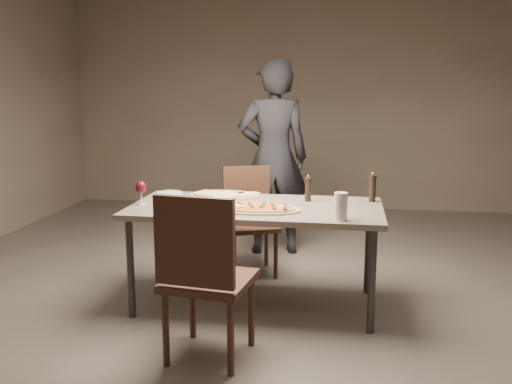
# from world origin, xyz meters

# --- Properties ---
(room) EXTENTS (7.00, 7.00, 7.00)m
(room) POSITION_xyz_m (0.00, 0.00, 1.40)
(room) COLOR #625B55
(room) RESTS_ON ground
(dining_table) EXTENTS (1.80, 0.90, 0.75)m
(dining_table) POSITION_xyz_m (0.00, 0.00, 0.69)
(dining_table) COLOR slate
(dining_table) RESTS_ON ground
(zucchini_pizza) EXTENTS (0.61, 0.34, 0.05)m
(zucchini_pizza) POSITION_xyz_m (0.03, -0.16, 0.77)
(zucchini_pizza) COLOR tan
(zucchini_pizza) RESTS_ON dining_table
(ham_pizza) EXTENTS (0.54, 0.30, 0.04)m
(ham_pizza) POSITION_xyz_m (-0.29, 0.28, 0.77)
(ham_pizza) COLOR tan
(ham_pizza) RESTS_ON dining_table
(bread_basket) EXTENTS (0.21, 0.21, 0.08)m
(bread_basket) POSITION_xyz_m (-0.24, -0.16, 0.80)
(bread_basket) COLOR beige
(bread_basket) RESTS_ON dining_table
(oil_dish) EXTENTS (0.14, 0.14, 0.02)m
(oil_dish) POSITION_xyz_m (-0.10, 0.38, 0.76)
(oil_dish) COLOR white
(oil_dish) RESTS_ON dining_table
(pepper_mill_left) EXTENTS (0.05, 0.05, 0.20)m
(pepper_mill_left) POSITION_xyz_m (0.36, 0.22, 0.84)
(pepper_mill_left) COLOR black
(pepper_mill_left) RESTS_ON dining_table
(pepper_mill_right) EXTENTS (0.06, 0.06, 0.22)m
(pepper_mill_right) POSITION_xyz_m (0.83, 0.28, 0.85)
(pepper_mill_right) COLOR black
(pepper_mill_right) RESTS_ON dining_table
(carafe) EXTENTS (0.09, 0.09, 0.18)m
(carafe) POSITION_xyz_m (0.61, -0.35, 0.84)
(carafe) COLOR silver
(carafe) RESTS_ON dining_table
(wine_glass) EXTENTS (0.08, 0.08, 0.17)m
(wine_glass) POSITION_xyz_m (-0.83, -0.09, 0.87)
(wine_glass) COLOR silver
(wine_glass) RESTS_ON dining_table
(side_plate) EXTENTS (0.20, 0.20, 0.01)m
(side_plate) POSITION_xyz_m (-0.75, 0.34, 0.76)
(side_plate) COLOR white
(side_plate) RESTS_ON dining_table
(chair_near) EXTENTS (0.54, 0.54, 1.02)m
(chair_near) POSITION_xyz_m (-0.16, -0.94, 0.57)
(chair_near) COLOR #3F261A
(chair_near) RESTS_ON ground
(chair_far) EXTENTS (0.55, 0.55, 0.91)m
(chair_far) POSITION_xyz_m (-0.18, 0.77, 0.51)
(chair_far) COLOR #3F261A
(chair_far) RESTS_ON ground
(diner) EXTENTS (0.76, 0.58, 1.84)m
(diner) POSITION_xyz_m (-0.05, 1.37, 0.92)
(diner) COLOR black
(diner) RESTS_ON ground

